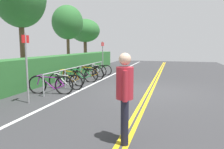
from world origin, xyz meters
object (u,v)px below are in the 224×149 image
(bicycle_0, at_px, (51,85))
(bicycle_4, at_px, (89,73))
(bike_rack, at_px, (81,70))
(sign_post_far, at_px, (103,54))
(tree_extra, at_px, (85,31))
(bicycle_2, at_px, (70,78))
(bicycle_3, at_px, (80,75))
(pedestrian, at_px, (125,92))
(bicycle_5, at_px, (92,71))
(sign_post_near, at_px, (26,61))
(bicycle_1, at_px, (65,81))
(bicycle_6, at_px, (99,70))
(tree_far_right, at_px, (68,23))

(bicycle_0, distance_m, bicycle_4, 3.75)
(bike_rack, xyz_separation_m, sign_post_far, (3.87, 0.11, 0.65))
(bicycle_0, height_order, tree_extra, tree_extra)
(bicycle_2, height_order, bicycle_4, bicycle_4)
(bike_rack, xyz_separation_m, bicycle_4, (0.95, -0.09, -0.27))
(bicycle_3, bearing_deg, pedestrian, -149.12)
(bicycle_5, xyz_separation_m, tree_extra, (5.86, 2.86, 2.73))
(bicycle_2, distance_m, bicycle_4, 1.88)
(sign_post_near, bearing_deg, pedestrian, -118.03)
(bicycle_1, bearing_deg, bicycle_4, 0.38)
(sign_post_far, bearing_deg, bicycle_6, -172.90)
(bicycle_0, height_order, pedestrian, pedestrian)
(sign_post_far, bearing_deg, pedestrian, -159.55)
(bike_rack, distance_m, bicycle_5, 1.82)
(bicycle_5, bearing_deg, bicycle_0, -178.41)
(bicycle_0, relative_size, bicycle_3, 1.01)
(bicycle_5, distance_m, sign_post_far, 2.27)
(sign_post_near, bearing_deg, sign_post_far, 1.10)
(bike_rack, bearing_deg, sign_post_far, 1.69)
(bike_rack, distance_m, sign_post_far, 3.93)
(bike_rack, bearing_deg, tree_extra, 21.15)
(bicycle_6, height_order, sign_post_near, sign_post_near)
(bicycle_0, bearing_deg, sign_post_near, -179.19)
(pedestrian, xyz_separation_m, tree_far_right, (9.56, 6.05, 2.37))
(bike_rack, distance_m, bicycle_2, 0.97)
(bicycle_0, xyz_separation_m, bicycle_5, (4.60, 0.13, -0.01))
(bicycle_0, height_order, sign_post_far, sign_post_far)
(bicycle_4, xyz_separation_m, pedestrian, (-6.98, -3.49, 0.62))
(bicycle_2, height_order, pedestrian, pedestrian)
(bicycle_3, xyz_separation_m, tree_extra, (7.72, 2.97, 2.73))
(bicycle_6, bearing_deg, pedestrian, -157.89)
(bicycle_1, xyz_separation_m, sign_post_near, (-2.34, 0.07, 1.01))
(bicycle_1, distance_m, bicycle_2, 0.92)
(bicycle_1, bearing_deg, tree_far_right, 25.80)
(sign_post_near, relative_size, tree_far_right, 0.49)
(bicycle_3, relative_size, bicycle_4, 0.98)
(bicycle_0, bearing_deg, bicycle_4, -1.01)
(bicycle_5, bearing_deg, bike_rack, -176.62)
(bicycle_6, distance_m, tree_far_right, 4.01)
(bicycle_1, height_order, sign_post_near, sign_post_near)
(bicycle_4, bearing_deg, bicycle_6, 1.79)
(bicycle_3, bearing_deg, bicycle_0, -179.72)
(bicycle_4, height_order, tree_far_right, tree_far_right)
(bicycle_4, relative_size, tree_extra, 0.44)
(bicycle_1, xyz_separation_m, bicycle_6, (4.51, 0.07, 0.01))
(sign_post_near, bearing_deg, bicycle_2, 2.86)
(bike_rack, xyz_separation_m, bicycle_2, (-0.92, 0.12, -0.27))
(sign_post_near, relative_size, sign_post_far, 1.05)
(bicycle_3, xyz_separation_m, bicycle_4, (1.01, -0.08, 0.01))
(bicycle_0, bearing_deg, tree_extra, 15.92)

